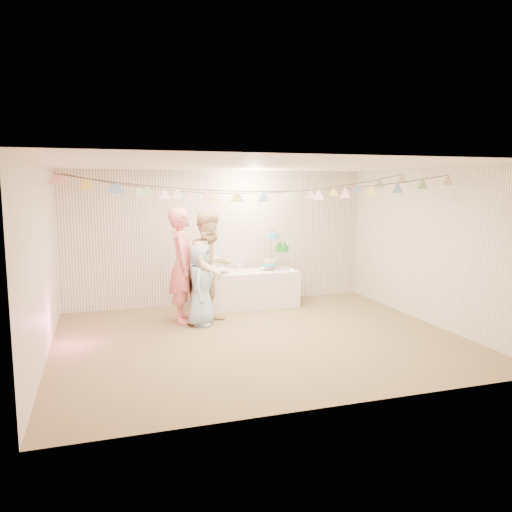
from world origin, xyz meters
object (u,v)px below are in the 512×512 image
object	(u,v)px
person_child	(201,285)
table	(249,289)
person_adult_a	(183,265)
cake_stand	(275,248)
person_adult_b	(211,267)

from	to	relation	value
person_child	table	bearing A→B (deg)	-24.74
table	person_adult_a	bearing A→B (deg)	-153.10
cake_stand	person_adult_a	world-z (taller)	person_adult_a
table	cake_stand	bearing A→B (deg)	5.19
person_adult_a	cake_stand	bearing A→B (deg)	-57.12
cake_stand	person_adult_a	distance (m)	2.07
person_adult_b	person_child	world-z (taller)	person_adult_b
cake_stand	person_adult_a	bearing A→B (deg)	-158.77
table	cake_stand	size ratio (longest dim) A/B	2.51
table	person_child	world-z (taller)	person_child
table	person_child	bearing A→B (deg)	-138.23
cake_stand	person_adult_a	size ratio (longest dim) A/B	0.38
person_adult_b	table	bearing A→B (deg)	12.73
cake_stand	person_adult_b	distance (m)	1.77
person_adult_b	cake_stand	bearing A→B (deg)	1.40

